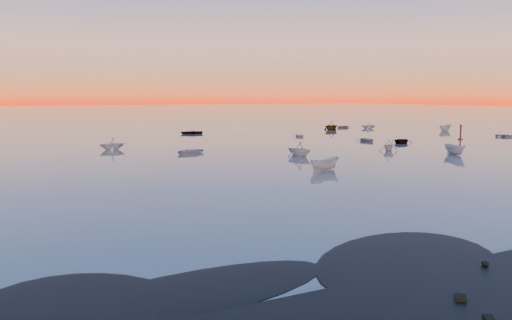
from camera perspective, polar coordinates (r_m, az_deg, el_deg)
ground at (r=122.25m, az=-13.91°, el=3.50°), size 600.00×600.00×0.00m
moored_fleet at (r=77.28m, az=-6.09°, el=1.55°), size 124.00×58.00×1.20m
boat_near_center at (r=52.81m, az=7.84°, el=-1.18°), size 2.35×4.12×1.34m
boat_near_right at (r=65.01m, az=4.94°, el=0.47°), size 4.36×2.91×1.40m
channel_marker at (r=96.19m, az=22.34°, el=2.86°), size 0.81×0.81×2.90m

